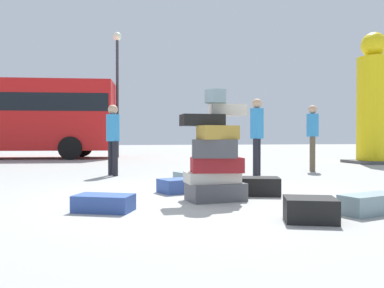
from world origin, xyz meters
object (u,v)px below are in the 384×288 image
object	(u,v)px
lamp_post	(117,74)
person_passerby_in_red	(313,132)
suitcase_tower	(215,157)
suitcase_navy_upright_blue	(222,172)
suitcase_black_foreground_near	(259,186)
suitcase_navy_behind_tower	(177,186)
suitcase_slate_white_trunk	(371,204)
suitcase_navy_right_side	(104,203)
person_tourist_with_camera	(113,133)
parked_bus	(5,114)
suitcase_black_left_side	(310,210)
yellow_dummy_statue	(373,105)
person_bearded_onlooker	(257,130)
suitcase_slate_foreground_far	(195,178)

from	to	relation	value
lamp_post	person_passerby_in_red	bearing A→B (deg)	-59.09
suitcase_tower	suitcase_navy_upright_blue	size ratio (longest dim) A/B	1.96
suitcase_black_foreground_near	person_passerby_in_red	distance (m)	4.74
suitcase_navy_behind_tower	suitcase_slate_white_trunk	size ratio (longest dim) A/B	0.68
suitcase_navy_behind_tower	suitcase_navy_right_side	bearing A→B (deg)	-148.78
suitcase_slate_white_trunk	person_passerby_in_red	world-z (taller)	person_passerby_in_red
person_tourist_with_camera	lamp_post	world-z (taller)	lamp_post
suitcase_navy_upright_blue	parked_bus	world-z (taller)	parked_bus
suitcase_navy_right_side	suitcase_black_left_side	bearing A→B (deg)	-3.13
suitcase_navy_right_side	parked_bus	xyz separation A→B (m)	(-4.19, 12.62, 1.74)
suitcase_slate_white_trunk	person_passerby_in_red	distance (m)	5.76
suitcase_tower	suitcase_navy_behind_tower	distance (m)	1.06
suitcase_black_left_side	yellow_dummy_statue	xyz separation A→B (m)	(6.59, 7.90, 1.82)
person_tourist_with_camera	person_passerby_in_red	world-z (taller)	person_passerby_in_red
suitcase_black_left_side	person_bearded_onlooker	bearing A→B (deg)	94.87
person_passerby_in_red	parked_bus	world-z (taller)	parked_bus
parked_bus	lamp_post	world-z (taller)	lamp_post
suitcase_tower	yellow_dummy_statue	bearing A→B (deg)	41.72
suitcase_navy_upright_blue	suitcase_navy_behind_tower	xyz separation A→B (m)	(-1.23, -1.77, -0.04)
suitcase_black_left_side	suitcase_black_foreground_near	world-z (taller)	suitcase_black_foreground_near
person_passerby_in_red	person_bearded_onlooker	bearing A→B (deg)	-41.52
suitcase_tower	parked_bus	xyz separation A→B (m)	(-5.66, 12.14, 1.23)
suitcase_tower	suitcase_navy_behind_tower	xyz separation A→B (m)	(-0.37, 0.86, -0.49)
suitcase_slate_foreground_far	person_tourist_with_camera	distance (m)	2.66
yellow_dummy_statue	lamp_post	world-z (taller)	lamp_post
suitcase_navy_upright_blue	suitcase_black_foreground_near	bearing A→B (deg)	-113.04
suitcase_black_left_side	suitcase_slate_foreground_far	xyz separation A→B (m)	(-0.51, 3.24, 0.00)
suitcase_slate_foreground_far	person_tourist_with_camera	bearing A→B (deg)	102.59
suitcase_navy_right_side	suitcase_black_left_side	size ratio (longest dim) A/B	1.30
suitcase_black_foreground_near	person_tourist_with_camera	world-z (taller)	person_tourist_with_camera
parked_bus	suitcase_black_foreground_near	bearing A→B (deg)	-55.10
suitcase_slate_white_trunk	person_tourist_with_camera	size ratio (longest dim) A/B	0.48
suitcase_navy_upright_blue	suitcase_navy_behind_tower	world-z (taller)	suitcase_navy_upright_blue
suitcase_tower	suitcase_slate_white_trunk	distance (m)	2.00
yellow_dummy_statue	suitcase_tower	bearing A→B (deg)	-138.28
suitcase_slate_foreground_far	suitcase_slate_white_trunk	size ratio (longest dim) A/B	0.91
person_bearded_onlooker	person_passerby_in_red	world-z (taller)	person_bearded_onlooker
suitcase_tower	suitcase_navy_upright_blue	bearing A→B (deg)	72.06
person_tourist_with_camera	person_passerby_in_red	distance (m)	5.01
suitcase_slate_white_trunk	yellow_dummy_statue	world-z (taller)	yellow_dummy_statue
person_passerby_in_red	suitcase_navy_right_side	bearing A→B (deg)	-25.63
suitcase_black_foreground_near	suitcase_slate_foreground_far	distance (m)	1.56
suitcase_navy_right_side	yellow_dummy_statue	size ratio (longest dim) A/B	0.15
suitcase_tower	suitcase_black_foreground_near	distance (m)	0.98
person_tourist_with_camera	parked_bus	size ratio (longest dim) A/B	0.18
suitcase_navy_behind_tower	person_passerby_in_red	world-z (taller)	person_passerby_in_red
lamp_post	suitcase_navy_behind_tower	bearing A→B (deg)	-86.19
suitcase_navy_behind_tower	person_passerby_in_red	distance (m)	5.20
parked_bus	suitcase_navy_behind_tower	bearing A→B (deg)	-58.67
suitcase_navy_behind_tower	person_tourist_with_camera	xyz separation A→B (m)	(-0.97, 2.97, 0.84)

